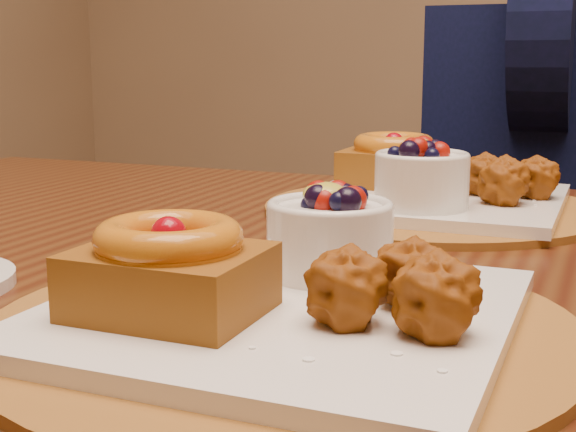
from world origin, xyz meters
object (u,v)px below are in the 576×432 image
object	(u,v)px
dining_table	(376,338)
place_setting_near	(282,292)
place_setting_far	(428,188)
diner	(545,112)

from	to	relation	value
dining_table	place_setting_near	bearing A→B (deg)	-90.75
place_setting_near	place_setting_far	bearing A→B (deg)	90.09
dining_table	place_setting_far	world-z (taller)	place_setting_far
dining_table	diner	distance (m)	0.81
place_setting_near	place_setting_far	world-z (taller)	place_setting_far
place_setting_far	dining_table	bearing A→B (deg)	-89.07
place_setting_near	diner	bearing A→B (deg)	85.83
dining_table	place_setting_far	distance (m)	0.24
place_setting_near	place_setting_far	xyz separation A→B (m)	(-0.00, 0.43, 0.00)
place_setting_far	diner	xyz separation A→B (m)	(0.07, 0.57, 0.05)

